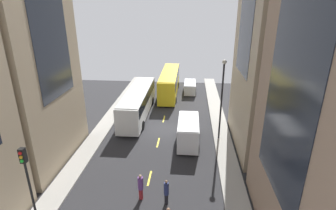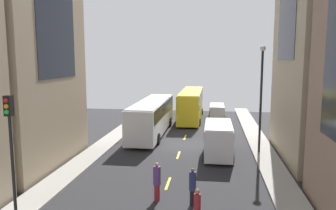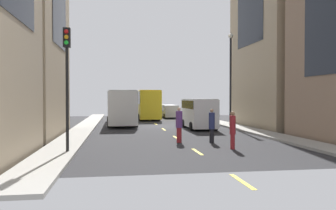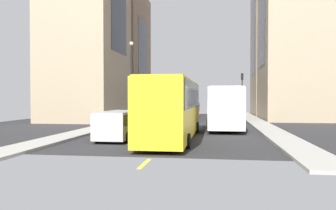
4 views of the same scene
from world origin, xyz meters
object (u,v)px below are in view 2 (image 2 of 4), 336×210
object	(u,v)px
delivery_van_white	(218,137)
pedestrian_crossing_mid	(197,209)
city_bus_white	(152,114)
streetcar_yellow	(191,102)
pedestrian_crossing_near	(157,181)
car_silver_0	(217,110)
pedestrian_walking_far	(192,186)
traffic_light_near_corner	(10,135)

from	to	relation	value
delivery_van_white	pedestrian_crossing_mid	distance (m)	11.59
city_bus_white	streetcar_yellow	world-z (taller)	streetcar_yellow
pedestrian_crossing_mid	pedestrian_crossing_near	bearing A→B (deg)	-155.97
delivery_van_white	car_silver_0	bearing A→B (deg)	89.81
city_bus_white	pedestrian_walking_far	xyz separation A→B (m)	(5.04, -15.83, -0.95)
streetcar_yellow	traffic_light_near_corner	size ratio (longest dim) A/B	2.17
city_bus_white	pedestrian_crossing_near	world-z (taller)	city_bus_white
streetcar_yellow	pedestrian_crossing_near	xyz separation A→B (m)	(-0.17, -24.40, -1.02)
car_silver_0	pedestrian_crossing_near	bearing A→B (deg)	-97.62
car_silver_0	pedestrian_crossing_mid	distance (m)	28.25
streetcar_yellow	pedestrian_crossing_mid	size ratio (longest dim) A/B	6.36
traffic_light_near_corner	pedestrian_crossing_mid	bearing A→B (deg)	2.93
city_bus_white	car_silver_0	world-z (taller)	city_bus_white
car_silver_0	pedestrian_crossing_near	distance (m)	25.50
car_silver_0	pedestrian_walking_far	world-z (taller)	pedestrian_walking_far
city_bus_white	traffic_light_near_corner	world-z (taller)	traffic_light_near_corner
pedestrian_crossing_mid	traffic_light_near_corner	size ratio (longest dim) A/B	0.34
delivery_van_white	pedestrian_walking_far	xyz separation A→B (m)	(-1.42, -8.92, -0.45)
streetcar_yellow	traffic_light_near_corner	xyz separation A→B (m)	(-6.12, -27.78, 2.04)
streetcar_yellow	pedestrian_crossing_near	world-z (taller)	streetcar_yellow
car_silver_0	traffic_light_near_corner	distance (m)	30.30
city_bus_white	delivery_van_white	bearing A→B (deg)	-46.94
pedestrian_crossing_mid	traffic_light_near_corner	bearing A→B (deg)	-100.55
city_bus_white	traffic_light_near_corner	size ratio (longest dim) A/B	2.25
city_bus_white	car_silver_0	size ratio (longest dim) A/B	2.76
delivery_van_white	pedestrian_walking_far	world-z (taller)	delivery_van_white
car_silver_0	pedestrian_crossing_mid	size ratio (longest dim) A/B	2.39
pedestrian_walking_far	traffic_light_near_corner	distance (m)	8.97
streetcar_yellow	city_bus_white	bearing A→B (deg)	-110.32
delivery_van_white	car_silver_0	world-z (taller)	delivery_van_white
delivery_van_white	pedestrian_crossing_near	xyz separation A→B (m)	(-3.32, -8.58, -0.41)
city_bus_white	streetcar_yellow	size ratio (longest dim) A/B	1.04
city_bus_white	pedestrian_crossing_near	distance (m)	15.83
city_bus_white	pedestrian_walking_far	distance (m)	16.64
city_bus_white	pedestrian_walking_far	bearing A→B (deg)	-72.35
car_silver_0	pedestrian_walking_far	bearing A→B (deg)	-93.30
streetcar_yellow	delivery_van_white	size ratio (longest dim) A/B	2.40
delivery_van_white	pedestrian_crossing_near	bearing A→B (deg)	-111.18
traffic_light_near_corner	streetcar_yellow	bearing A→B (deg)	77.58
streetcar_yellow	delivery_van_white	distance (m)	16.15
streetcar_yellow	pedestrian_walking_far	world-z (taller)	streetcar_yellow
delivery_van_white	pedestrian_crossing_near	size ratio (longest dim) A/B	2.49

